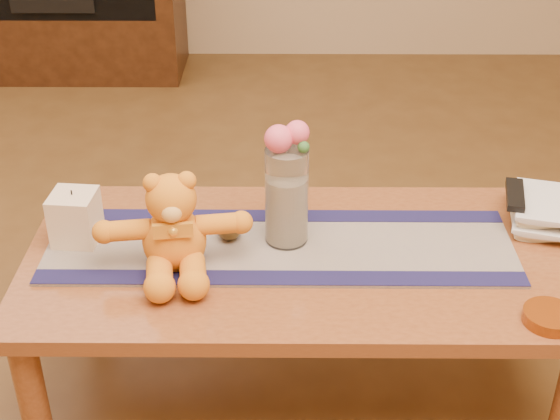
{
  "coord_description": "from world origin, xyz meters",
  "views": [
    {
      "loc": [
        -0.04,
        -1.67,
        1.58
      ],
      "look_at": [
        -0.05,
        0.0,
        0.58
      ],
      "focal_mm": 50.7,
      "sensor_mm": 36.0,
      "label": 1
    }
  ],
  "objects_px": {
    "tv_remote": "(515,195)",
    "teddy_bear": "(173,222)",
    "book_bottom": "(511,217)",
    "glass_vase": "(287,196)",
    "pillar_candle": "(75,217)",
    "amber_dish": "(550,317)",
    "bronze_ball": "(229,228)"
  },
  "relations": [
    {
      "from": "glass_vase",
      "to": "tv_remote",
      "type": "bearing_deg",
      "value": 9.71
    },
    {
      "from": "teddy_bear",
      "to": "glass_vase",
      "type": "height_order",
      "value": "glass_vase"
    },
    {
      "from": "pillar_candle",
      "to": "tv_remote",
      "type": "xyz_separation_m",
      "value": [
        1.15,
        0.11,
        0.01
      ]
    },
    {
      "from": "teddy_bear",
      "to": "tv_remote",
      "type": "distance_m",
      "value": 0.91
    },
    {
      "from": "teddy_bear",
      "to": "tv_remote",
      "type": "bearing_deg",
      "value": 5.61
    },
    {
      "from": "glass_vase",
      "to": "tv_remote",
      "type": "height_order",
      "value": "glass_vase"
    },
    {
      "from": "pillar_candle",
      "to": "glass_vase",
      "type": "height_order",
      "value": "glass_vase"
    },
    {
      "from": "glass_vase",
      "to": "tv_remote",
      "type": "relative_size",
      "value": 1.62
    },
    {
      "from": "glass_vase",
      "to": "bronze_ball",
      "type": "height_order",
      "value": "glass_vase"
    },
    {
      "from": "book_bottom",
      "to": "tv_remote",
      "type": "height_order",
      "value": "tv_remote"
    },
    {
      "from": "tv_remote",
      "to": "pillar_candle",
      "type": "bearing_deg",
      "value": -162.61
    },
    {
      "from": "amber_dish",
      "to": "bronze_ball",
      "type": "bearing_deg",
      "value": 156.1
    },
    {
      "from": "tv_remote",
      "to": "amber_dish",
      "type": "bearing_deg",
      "value": -80.37
    },
    {
      "from": "tv_remote",
      "to": "teddy_bear",
      "type": "bearing_deg",
      "value": -154.22
    },
    {
      "from": "amber_dish",
      "to": "glass_vase",
      "type": "bearing_deg",
      "value": 151.15
    },
    {
      "from": "pillar_candle",
      "to": "amber_dish",
      "type": "relative_size",
      "value": 1.11
    },
    {
      "from": "pillar_candle",
      "to": "bronze_ball",
      "type": "height_order",
      "value": "pillar_candle"
    },
    {
      "from": "teddy_bear",
      "to": "pillar_candle",
      "type": "xyz_separation_m",
      "value": [
        -0.27,
        0.11,
        -0.05
      ]
    },
    {
      "from": "teddy_bear",
      "to": "bronze_ball",
      "type": "distance_m",
      "value": 0.19
    },
    {
      "from": "pillar_candle",
      "to": "book_bottom",
      "type": "height_order",
      "value": "pillar_candle"
    },
    {
      "from": "teddy_bear",
      "to": "bronze_ball",
      "type": "xyz_separation_m",
      "value": [
        0.13,
        0.11,
        -0.09
      ]
    },
    {
      "from": "teddy_bear",
      "to": "pillar_candle",
      "type": "relative_size",
      "value": 2.66
    },
    {
      "from": "book_bottom",
      "to": "amber_dish",
      "type": "distance_m",
      "value": 0.44
    },
    {
      "from": "tv_remote",
      "to": "amber_dish",
      "type": "xyz_separation_m",
      "value": [
        -0.02,
        -0.43,
        -0.07
      ]
    },
    {
      "from": "teddy_bear",
      "to": "book_bottom",
      "type": "distance_m",
      "value": 0.92
    },
    {
      "from": "bronze_ball",
      "to": "amber_dish",
      "type": "bearing_deg",
      "value": -23.9
    },
    {
      "from": "pillar_candle",
      "to": "tv_remote",
      "type": "height_order",
      "value": "pillar_candle"
    },
    {
      "from": "teddy_bear",
      "to": "pillar_candle",
      "type": "bearing_deg",
      "value": 149.86
    },
    {
      "from": "book_bottom",
      "to": "amber_dish",
      "type": "relative_size",
      "value": 1.84
    },
    {
      "from": "book_bottom",
      "to": "amber_dish",
      "type": "bearing_deg",
      "value": -83.58
    },
    {
      "from": "tv_remote",
      "to": "amber_dish",
      "type": "distance_m",
      "value": 0.44
    },
    {
      "from": "pillar_candle",
      "to": "book_bottom",
      "type": "bearing_deg",
      "value": 5.76
    }
  ]
}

